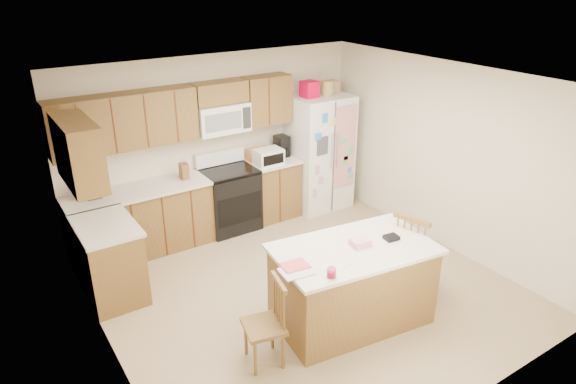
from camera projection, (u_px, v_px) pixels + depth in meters
ground at (305, 289)px, 6.20m from camera, size 4.50×4.50×0.00m
room_shell at (307, 178)px, 5.63m from camera, size 4.60×4.60×2.52m
cabinetry at (166, 188)px, 6.71m from camera, size 3.36×1.56×2.15m
stove at (229, 198)px, 7.49m from camera, size 0.76×0.65×1.13m
refrigerator at (319, 151)px, 8.06m from camera, size 0.90×0.79×2.04m
island at (352, 284)px, 5.48m from camera, size 1.82×1.18×1.00m
windsor_chair_left at (266, 325)px, 4.90m from camera, size 0.45×0.46×0.90m
windsor_chair_back at (321, 262)px, 5.96m from camera, size 0.47×0.46×0.90m
windsor_chair_right at (414, 257)px, 5.91m from camera, size 0.55×0.56×1.07m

